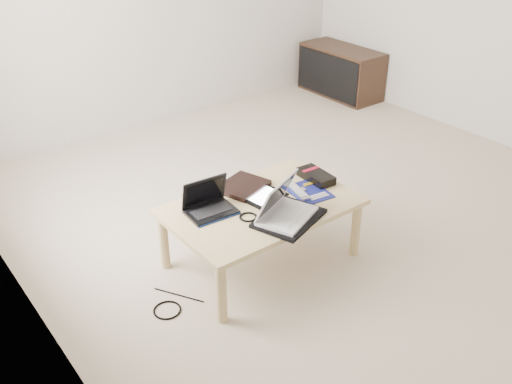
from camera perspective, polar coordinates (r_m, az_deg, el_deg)
ground at (r=4.21m, az=5.12°, el=-0.60°), size 4.00×4.00×0.00m
coffee_table at (r=3.35m, az=0.57°, el=-1.96°), size 1.10×0.70×0.40m
media_cabinet at (r=6.21m, az=8.43°, el=11.82°), size 0.41×0.90×0.50m
book at (r=3.49m, az=-1.34°, el=0.59°), size 0.35×0.32×0.03m
netbook at (r=3.25m, az=-4.71°, el=-1.31°), size 0.29×0.22×0.20m
tablet at (r=3.40m, az=0.76°, el=-0.42°), size 0.27×0.22×0.01m
remote at (r=3.46m, az=4.12°, el=0.14°), size 0.11×0.25×0.02m
neoprene_sleeve at (r=3.18m, az=3.32°, el=-2.63°), size 0.46×0.39×0.02m
white_laptop at (r=3.16m, az=2.78°, el=-1.69°), size 0.40×0.35×0.23m
motherboard at (r=3.47m, az=5.28°, el=0.03°), size 0.25×0.29×0.01m
gpu_box at (r=3.60m, az=6.02°, el=1.58°), size 0.14×0.25×0.05m
cable_coil at (r=3.20m, az=-0.78°, el=-2.51°), size 0.12×0.12×0.01m
floor_cable_coil at (r=3.22m, az=-8.87°, el=-11.59°), size 0.17×0.17×0.01m
floor_cable_trail at (r=3.31m, az=-7.72°, el=-10.18°), size 0.17×0.27×0.01m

